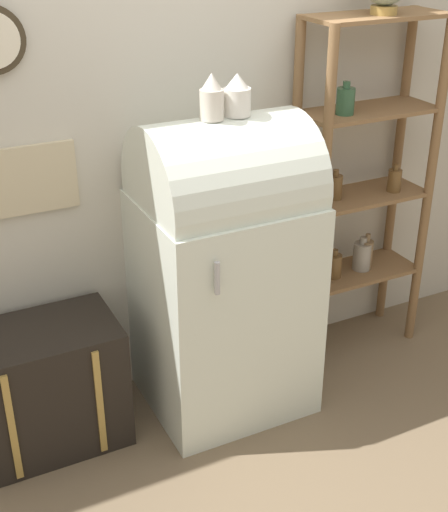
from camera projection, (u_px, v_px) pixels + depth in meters
name	position (u px, v px, depth m)	size (l,w,h in m)	color
ground_plane	(244.00, 420.00, 3.49)	(12.00, 12.00, 0.00)	#7A664C
wall_back	(189.00, 122.00, 3.34)	(7.00, 0.09, 2.70)	beige
refrigerator	(224.00, 265.00, 3.33)	(0.75, 0.69, 1.46)	silver
suitcase_trunk	(44.00, 387.00, 3.24)	(0.69, 0.45, 0.60)	black
shelf_unit	(362.00, 181.00, 3.70)	(0.72, 0.32, 1.81)	olive
vase_left	(212.00, 98.00, 2.94)	(0.10, 0.10, 0.19)	silver
vase_center	(237.00, 96.00, 3.00)	(0.12, 0.12, 0.18)	white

